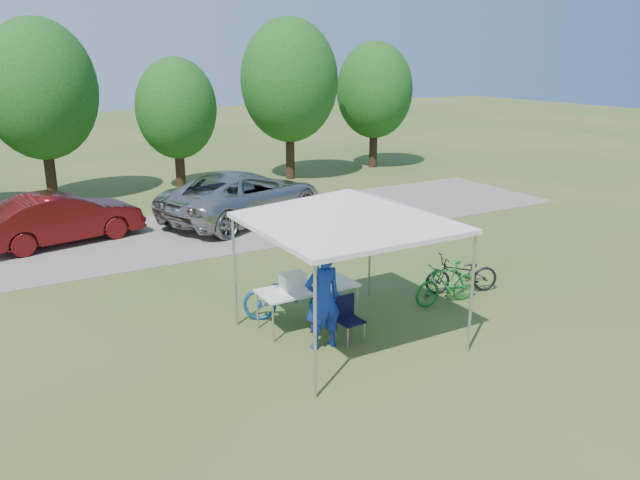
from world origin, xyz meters
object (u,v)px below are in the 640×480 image
at_px(cooler, 293,282).
at_px(cyclist, 323,299).
at_px(folding_table, 308,289).
at_px(bike_dark, 462,274).
at_px(minivan, 244,195).
at_px(bike_blue, 293,295).
at_px(folding_chair, 347,315).
at_px(bike_green, 446,283).
at_px(sedan, 62,218).

height_order(cooler, cyclist, cyclist).
height_order(folding_table, bike_dark, bike_dark).
bearing_deg(minivan, cooler, 140.25).
distance_m(cooler, bike_blue, 0.63).
bearing_deg(folding_chair, cooler, 122.51).
bearing_deg(cooler, bike_green, -8.25).
bearing_deg(minivan, folding_chair, 145.84).
bearing_deg(cooler, bike_dark, -2.36).
xyz_separation_m(cyclist, sedan, (-2.88, 8.89, -0.21)).
height_order(folding_chair, minivan, minivan).
relative_size(bike_dark, sedan, 0.39).
height_order(folding_chair, cyclist, cyclist).
bearing_deg(cyclist, folding_table, -102.34).
bearing_deg(bike_dark, minivan, -148.96).
xyz_separation_m(folding_table, bike_green, (2.94, -0.47, -0.28)).
relative_size(bike_green, bike_dark, 0.92).
bearing_deg(cyclist, cooler, -83.30).
bearing_deg(folding_table, bike_dark, -2.57).
xyz_separation_m(minivan, sedan, (-5.16, 0.19, -0.08)).
relative_size(folding_table, sedan, 0.46).
distance_m(cooler, minivan, 8.12).
bearing_deg(cooler, sedan, 109.36).
bearing_deg(cooler, minivan, 73.08).
distance_m(cyclist, bike_blue, 1.41).
distance_m(cyclist, sedan, 9.35).
distance_m(folding_chair, bike_blue, 1.35).
relative_size(bike_dark, minivan, 0.30).
relative_size(minivan, sedan, 1.32).
bearing_deg(minivan, bike_green, 163.31).
distance_m(folding_table, bike_green, 2.99).
xyz_separation_m(bike_green, bike_dark, (0.70, 0.31, -0.02)).
distance_m(folding_chair, sedan, 9.47).
bearing_deg(folding_chair, bike_blue, 104.93).
xyz_separation_m(cyclist, bike_blue, (0.12, 1.34, -0.41)).
bearing_deg(folding_chair, bike_dark, 8.38).
bearing_deg(folding_chair, folding_table, 106.60).
relative_size(cyclist, sedan, 0.44).
xyz_separation_m(folding_table, cooler, (-0.31, 0.00, 0.21)).
bearing_deg(cyclist, bike_green, -170.48).
bearing_deg(minivan, bike_dark, 168.51).
xyz_separation_m(folding_table, bike_dark, (3.64, -0.16, -0.30)).
bearing_deg(bike_dark, cyclist, -59.07).
distance_m(folding_table, sedan, 8.54).
height_order(bike_blue, bike_green, bike_blue).
bearing_deg(bike_blue, cooler, 179.24).
height_order(bike_green, bike_dark, bike_green).
distance_m(bike_dark, minivan, 8.10).
xyz_separation_m(cyclist, bike_green, (3.16, 0.46, -0.47)).
height_order(cyclist, bike_dark, cyclist).
bearing_deg(bike_green, minivan, -169.73).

